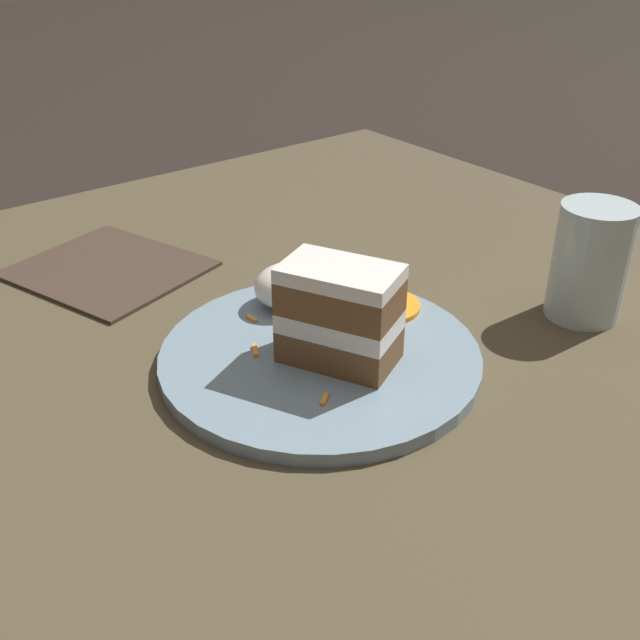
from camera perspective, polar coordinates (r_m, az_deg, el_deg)
name	(u,v)px	position (r m, az deg, el deg)	size (l,w,h in m)	color
ground_plane	(385,378)	(0.69, 4.95, -4.41)	(6.00, 6.00, 0.00)	black
dining_table	(385,364)	(0.69, 5.00, -3.36)	(0.93, 1.12, 0.03)	#4C422D
plate	(320,356)	(0.65, 0.00, -2.79)	(0.28, 0.28, 0.01)	gray
cake_slice	(339,314)	(0.62, 1.47, 0.47)	(0.09, 0.11, 0.09)	brown
cream_dollop	(288,285)	(0.71, -2.45, 2.65)	(0.07, 0.06, 0.04)	white
orange_garnish	(384,306)	(0.72, 4.90, 1.10)	(0.07, 0.07, 0.00)	orange
carrot_shreds_scatter	(305,324)	(0.69, -1.18, -0.34)	(0.15, 0.16, 0.00)	orange
drinking_glass	(589,270)	(0.75, 19.79, 3.63)	(0.07, 0.07, 0.11)	silver
menu_card	(109,269)	(0.85, -15.80, 3.75)	(0.16, 0.19, 0.00)	#423328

